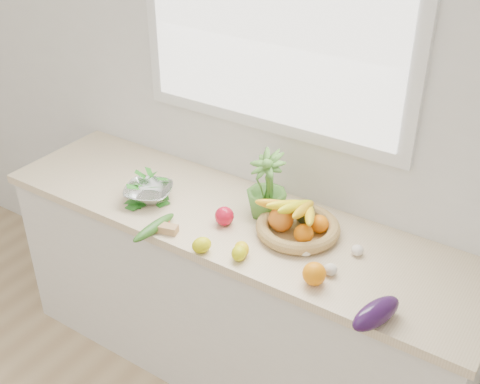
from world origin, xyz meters
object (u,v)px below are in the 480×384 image
Objects in this scene: eggplant at (376,313)px; cucumber at (154,227)px; apple at (224,216)px; potted_herb at (267,186)px; fruit_basket at (297,223)px; colander_with_spinach at (148,189)px.

cucumber is at bearing 180.00° from eggplant.
potted_herb reaches higher than apple.
apple is 0.30m from cucumber.
cucumber is at bearing -147.40° from fruit_basket.
colander_with_spinach is at bearing -168.22° from fruit_basket.
apple is at bearing -159.12° from fruit_basket.
eggplant is 0.77m from potted_herb.
apple is 0.26× the size of potted_herb.
eggplant is 0.78× the size of colander_with_spinach.
eggplant is 0.53× the size of fruit_basket.
potted_herb is at bearing 56.76° from apple.
fruit_basket is 0.70m from colander_with_spinach.
eggplant is at bearing -29.45° from potted_herb.
cucumber is (-0.98, 0.00, -0.02)m from eggplant.
potted_herb is (0.32, 0.37, 0.12)m from cucumber.
potted_herb is at bearing 49.57° from cucumber.
cucumber is 0.26m from colander_with_spinach.
fruit_basket is at bearing 146.20° from eggplant.
cucumber is at bearing -130.43° from potted_herb.
fruit_basket is (0.18, -0.05, -0.09)m from potted_herb.
eggplant reaches higher than apple.
eggplant is (0.77, -0.21, 0.00)m from apple.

